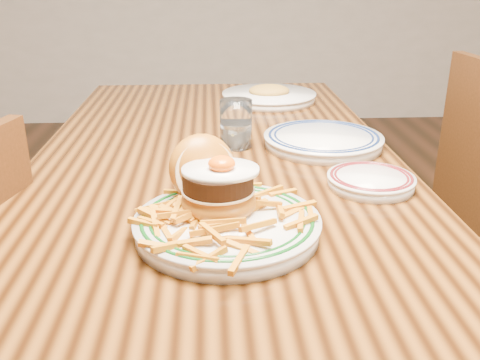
{
  "coord_description": "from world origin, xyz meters",
  "views": [
    {
      "loc": [
        -0.01,
        -1.21,
        1.16
      ],
      "look_at": [
        0.04,
        -0.37,
        0.83
      ],
      "focal_mm": 40.0,
      "sensor_mm": 36.0,
      "label": 1
    }
  ],
  "objects": [
    {
      "name": "water_glass",
      "position": [
        0.05,
        0.04,
        0.8
      ],
      "size": [
        0.08,
        0.08,
        0.12
      ],
      "color": "white",
      "rests_on": "table"
    },
    {
      "name": "table",
      "position": [
        0.0,
        0.0,
        0.66
      ],
      "size": [
        0.85,
        1.6,
        0.75
      ],
      "color": "black",
      "rests_on": "floor"
    },
    {
      "name": "far_plate",
      "position": [
        0.18,
        0.51,
        0.77
      ],
      "size": [
        0.31,
        0.31,
        0.06
      ],
      "rotation": [
        0.0,
        0.0,
        0.31
      ],
      "color": "silver",
      "rests_on": "table"
    },
    {
      "name": "rear_plate",
      "position": [
        0.26,
        0.03,
        0.77
      ],
      "size": [
        0.29,
        0.29,
        0.03
      ],
      "rotation": [
        0.0,
        0.0,
        0.37
      ],
      "color": "silver",
      "rests_on": "table"
    },
    {
      "name": "side_plate",
      "position": [
        0.31,
        -0.23,
        0.77
      ],
      "size": [
        0.17,
        0.17,
        0.03
      ],
      "rotation": [
        0.0,
        0.0,
        -0.07
      ],
      "color": "silver",
      "rests_on": "table"
    },
    {
      "name": "main_plate",
      "position": [
        0.01,
        -0.4,
        0.79
      ],
      "size": [
        0.31,
        0.33,
        0.15
      ],
      "rotation": [
        0.0,
        0.0,
        0.37
      ],
      "color": "silver",
      "rests_on": "table"
    }
  ]
}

